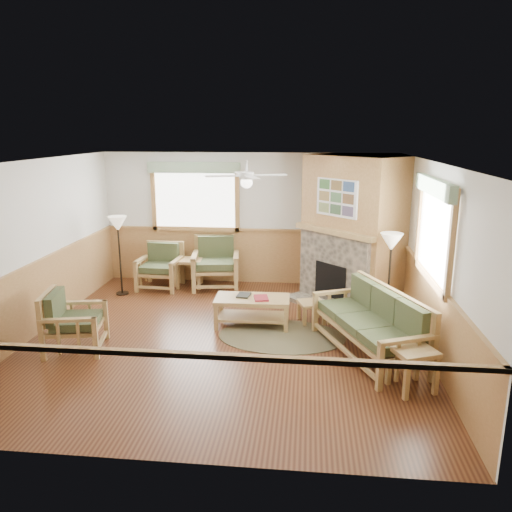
# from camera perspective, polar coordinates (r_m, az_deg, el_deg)

# --- Properties ---
(floor) EXTENTS (6.00, 6.00, 0.01)m
(floor) POSITION_cam_1_polar(r_m,az_deg,el_deg) (7.86, -3.48, -9.38)
(floor) COLOR #4F2916
(floor) RESTS_ON ground
(ceiling) EXTENTS (6.00, 6.00, 0.01)m
(ceiling) POSITION_cam_1_polar(r_m,az_deg,el_deg) (7.21, -3.81, 10.72)
(ceiling) COLOR white
(ceiling) RESTS_ON floor
(wall_back) EXTENTS (6.00, 0.02, 2.70)m
(wall_back) POSITION_cam_1_polar(r_m,az_deg,el_deg) (10.33, -0.87, 4.25)
(wall_back) COLOR silver
(wall_back) RESTS_ON floor
(wall_front) EXTENTS (6.00, 0.02, 2.70)m
(wall_front) POSITION_cam_1_polar(r_m,az_deg,el_deg) (4.63, -9.88, -8.68)
(wall_front) COLOR silver
(wall_front) RESTS_ON floor
(wall_left) EXTENTS (0.02, 6.00, 2.70)m
(wall_left) POSITION_cam_1_polar(r_m,az_deg,el_deg) (8.45, -24.14, 0.75)
(wall_left) COLOR silver
(wall_left) RESTS_ON floor
(wall_right) EXTENTS (0.02, 6.00, 2.70)m
(wall_right) POSITION_cam_1_polar(r_m,az_deg,el_deg) (7.53, 19.49, -0.33)
(wall_right) COLOR silver
(wall_right) RESTS_ON floor
(wainscot) EXTENTS (6.00, 6.00, 1.10)m
(wainscot) POSITION_cam_1_polar(r_m,az_deg,el_deg) (7.65, -3.55, -5.57)
(wainscot) COLOR #A87945
(wainscot) RESTS_ON floor
(fireplace) EXTENTS (3.11, 3.11, 2.70)m
(fireplace) POSITION_cam_1_polar(r_m,az_deg,el_deg) (9.36, 11.00, 2.95)
(fireplace) COLOR #A87945
(fireplace) RESTS_ON floor
(window_back) EXTENTS (1.90, 0.16, 1.50)m
(window_back) POSITION_cam_1_polar(r_m,az_deg,el_deg) (10.34, -7.10, 10.75)
(window_back) COLOR white
(window_back) RESTS_ON wall_back
(window_right) EXTENTS (0.16, 1.90, 1.50)m
(window_right) POSITION_cam_1_polar(r_m,az_deg,el_deg) (7.14, 20.32, 8.48)
(window_right) COLOR white
(window_right) RESTS_ON wall_right
(ceiling_fan) EXTENTS (1.59, 1.59, 0.36)m
(ceiling_fan) POSITION_cam_1_polar(r_m,az_deg,el_deg) (7.47, -1.10, 10.56)
(ceiling_fan) COLOR white
(ceiling_fan) RESTS_ON ceiling
(sofa) EXTENTS (2.21, 1.57, 0.94)m
(sofa) POSITION_cam_1_polar(r_m,az_deg,el_deg) (7.33, 12.69, -7.50)
(sofa) COLOR #A6834D
(sofa) RESTS_ON floor
(armchair_back_left) EXTENTS (0.85, 0.85, 0.90)m
(armchair_back_left) POSITION_cam_1_polar(r_m,az_deg,el_deg) (10.28, -10.93, -1.20)
(armchair_back_left) COLOR #A6834D
(armchair_back_left) RESTS_ON floor
(armchair_back_right) EXTENTS (1.03, 1.03, 1.02)m
(armchair_back_right) POSITION_cam_1_polar(r_m,az_deg,el_deg) (10.17, -4.63, -0.80)
(armchair_back_right) COLOR #A6834D
(armchair_back_right) RESTS_ON floor
(armchair_left) EXTENTS (0.93, 0.93, 0.89)m
(armchair_left) POSITION_cam_1_polar(r_m,az_deg,el_deg) (7.77, -20.00, -6.95)
(armchair_left) COLOR #A6834D
(armchair_left) RESTS_ON floor
(coffee_table) EXTENTS (1.22, 0.63, 0.48)m
(coffee_table) POSITION_cam_1_polar(r_m,az_deg,el_deg) (8.23, -0.43, -6.37)
(coffee_table) COLOR #A6834D
(coffee_table) RESTS_ON floor
(end_table_chairs) EXTENTS (0.56, 0.54, 0.58)m
(end_table_chairs) POSITION_cam_1_polar(r_m,az_deg,el_deg) (10.34, -7.60, -1.90)
(end_table_chairs) COLOR #A6834D
(end_table_chairs) RESTS_ON floor
(end_table_sofa) EXTENTS (0.63, 0.62, 0.55)m
(end_table_sofa) POSITION_cam_1_polar(r_m,az_deg,el_deg) (6.59, 17.42, -12.23)
(end_table_sofa) COLOR #A6834D
(end_table_sofa) RESTS_ON floor
(footstool) EXTENTS (0.51, 0.51, 0.35)m
(footstool) POSITION_cam_1_polar(r_m,az_deg,el_deg) (8.46, 6.34, -6.35)
(footstool) COLOR #A6834D
(footstool) RESTS_ON floor
(braided_rug) EXTENTS (2.52, 2.52, 0.01)m
(braided_rug) POSITION_cam_1_polar(r_m,az_deg,el_deg) (7.91, 2.96, -9.13)
(braided_rug) COLOR brown
(braided_rug) RESTS_ON floor
(floor_lamp_left) EXTENTS (0.41, 0.41, 1.56)m
(floor_lamp_left) POSITION_cam_1_polar(r_m,az_deg,el_deg) (9.98, -15.30, 0.04)
(floor_lamp_left) COLOR black
(floor_lamp_left) RESTS_ON floor
(floor_lamp_right) EXTENTS (0.47, 0.47, 1.56)m
(floor_lamp_right) POSITION_cam_1_polar(r_m,az_deg,el_deg) (8.33, 14.95, -2.69)
(floor_lamp_right) COLOR black
(floor_lamp_right) RESTS_ON floor
(book_red) EXTENTS (0.27, 0.34, 0.03)m
(book_red) POSITION_cam_1_polar(r_m,az_deg,el_deg) (8.08, 0.59, -4.73)
(book_red) COLOR maroon
(book_red) RESTS_ON coffee_table
(book_dark) EXTENTS (0.23, 0.29, 0.02)m
(book_dark) POSITION_cam_1_polar(r_m,az_deg,el_deg) (8.23, -1.42, -4.42)
(book_dark) COLOR black
(book_dark) RESTS_ON coffee_table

